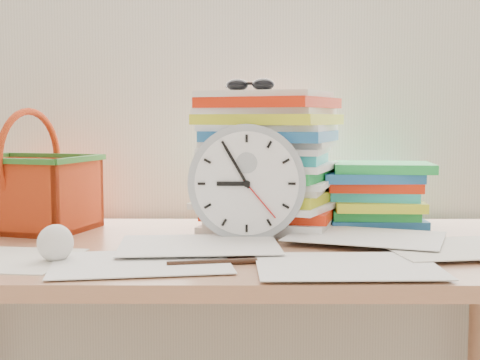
{
  "coord_description": "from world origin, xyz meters",
  "views": [
    {
      "loc": [
        0.04,
        0.21,
        1.01
      ],
      "look_at": [
        0.04,
        1.6,
        0.89
      ],
      "focal_mm": 50.0,
      "sensor_mm": 36.0,
      "label": 1
    }
  ],
  "objects_px": {
    "book_stack": "(375,195)",
    "basket": "(30,171)",
    "desk": "(223,279)",
    "paper_stack": "(269,161)",
    "clock": "(247,182)"
  },
  "relations": [
    {
      "from": "book_stack",
      "to": "basket",
      "type": "distance_m",
      "value": 0.83
    },
    {
      "from": "desk",
      "to": "basket",
      "type": "relative_size",
      "value": 5.0
    },
    {
      "from": "desk",
      "to": "clock",
      "type": "height_order",
      "value": "clock"
    },
    {
      "from": "paper_stack",
      "to": "clock",
      "type": "distance_m",
      "value": 0.15
    },
    {
      "from": "desk",
      "to": "basket",
      "type": "distance_m",
      "value": 0.54
    },
    {
      "from": "desk",
      "to": "paper_stack",
      "type": "relative_size",
      "value": 4.28
    },
    {
      "from": "desk",
      "to": "clock",
      "type": "xyz_separation_m",
      "value": [
        0.05,
        0.05,
        0.2
      ]
    },
    {
      "from": "book_stack",
      "to": "paper_stack",
      "type": "bearing_deg",
      "value": -171.21
    },
    {
      "from": "desk",
      "to": "paper_stack",
      "type": "xyz_separation_m",
      "value": [
        0.11,
        0.19,
        0.24
      ]
    },
    {
      "from": "desk",
      "to": "clock",
      "type": "bearing_deg",
      "value": 42.81
    },
    {
      "from": "paper_stack",
      "to": "clock",
      "type": "height_order",
      "value": "paper_stack"
    },
    {
      "from": "book_stack",
      "to": "basket",
      "type": "bearing_deg",
      "value": -176.64
    },
    {
      "from": "book_stack",
      "to": "clock",
      "type": "bearing_deg",
      "value": -150.1
    },
    {
      "from": "clock",
      "to": "basket",
      "type": "relative_size",
      "value": 0.9
    },
    {
      "from": "desk",
      "to": "clock",
      "type": "relative_size",
      "value": 5.56
    }
  ]
}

